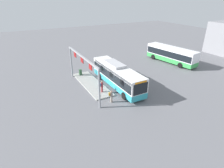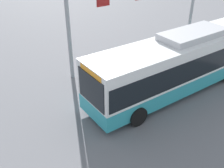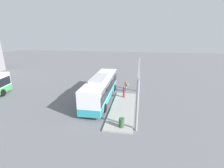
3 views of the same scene
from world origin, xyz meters
name	(u,v)px [view 2 (image 2 of 3)]	position (x,y,z in m)	size (l,w,h in m)	color
ground_plane	(175,89)	(0.00, 0.00, 0.00)	(120.00, 120.00, 0.00)	slate
platform_curb	(165,59)	(-2.38, -3.20, 0.08)	(10.00, 2.80, 0.16)	#9E9E99
bus_main	(179,62)	(-0.01, 0.00, 1.81)	(11.47, 2.73, 3.46)	teal
person_boarding	(93,74)	(3.77, -3.05, 0.89)	(0.48, 0.60, 1.67)	gray
person_waiting_near	(131,59)	(0.95, -3.03, 1.05)	(0.35, 0.53, 1.67)	maroon
platform_sign_gantry	(140,4)	(-1.17, -4.88, 3.85)	(11.26, 0.24, 5.20)	gray
trash_bin	(201,39)	(-6.52, -3.50, 0.61)	(0.52, 0.52, 0.90)	#2D5133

